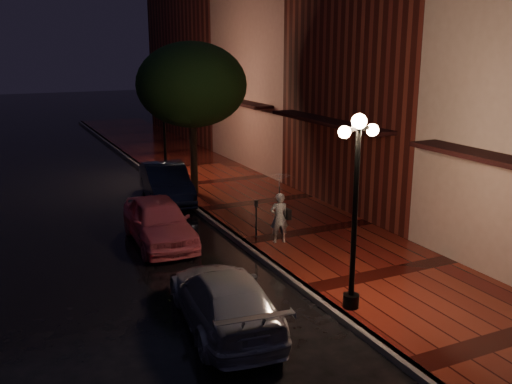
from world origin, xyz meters
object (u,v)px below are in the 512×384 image
parking_meter (256,215)px  streetlamp_far (164,122)px  navy_car (166,183)px  streetlamp_near (355,201)px  street_tree (192,87)px  silver_car (225,299)px  pink_car (159,221)px  woman_with_umbrella (280,197)px

parking_meter → streetlamp_far: bearing=110.9°
navy_car → parking_meter: 5.75m
streetlamp_far → parking_meter: streetlamp_far is taller
streetlamp_near → street_tree: bearing=88.7°
streetlamp_near → navy_car: streetlamp_near is taller
street_tree → silver_car: size_ratio=1.35×
streetlamp_near → pink_car: 7.08m
street_tree → woman_with_umbrella: 7.05m
streetlamp_far → pink_car: (-2.54, -7.67, -1.90)m
streetlamp_near → streetlamp_far: bearing=90.0°
woman_with_umbrella → silver_car: bearing=60.8°
streetlamp_near → woman_with_umbrella: 4.65m
streetlamp_near → streetlamp_far: size_ratio=1.00×
pink_car → woman_with_umbrella: woman_with_umbrella is taller
navy_car → pink_car: bearing=-102.4°
navy_car → woman_with_umbrella: woman_with_umbrella is taller
streetlamp_near → woman_with_umbrella: size_ratio=2.05×
navy_car → woman_with_umbrella: size_ratio=2.06×
streetlamp_near → navy_car: bearing=95.0°
navy_car → silver_car: bearing=-93.1°
streetlamp_far → woman_with_umbrella: bearing=-86.6°
streetlamp_far → street_tree: street_tree is taller
streetlamp_near → street_tree: 11.12m
streetlamp_far → pink_car: bearing=-108.3°
streetlamp_far → silver_car: size_ratio=1.00×
streetlamp_near → silver_car: streetlamp_near is taller
navy_car → woman_with_umbrella: 6.58m
navy_car → silver_car: 10.34m
silver_car → woman_with_umbrella: (3.33, 3.83, 0.91)m
pink_car → navy_car: (1.59, 4.51, 0.02)m
navy_car → woman_with_umbrella: (1.51, -6.35, 0.83)m
streetlamp_near → streetlamp_far: same height
street_tree → parking_meter: size_ratio=5.00×
streetlamp_near → woman_with_umbrella: bearing=82.8°
street_tree → silver_car: street_tree is taller
silver_car → parking_meter: size_ratio=3.71×
parking_meter → silver_car: bearing=-102.7°
streetlamp_near → woman_with_umbrella: (0.56, 4.49, -1.06)m
pink_car → parking_meter: size_ratio=3.52×
streetlamp_far → streetlamp_near: bearing=-90.0°
pink_car → woman_with_umbrella: size_ratio=1.94×
street_tree → woman_with_umbrella: size_ratio=2.76×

